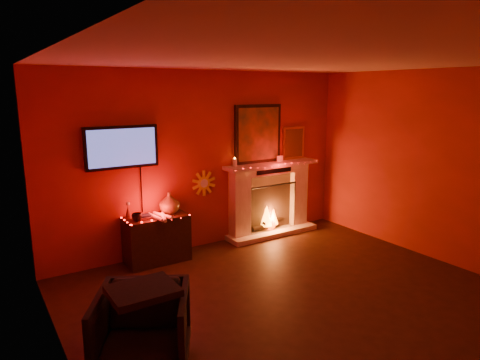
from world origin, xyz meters
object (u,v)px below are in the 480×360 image
object	(u,v)px
tv	(122,147)
sunburst_clock	(204,183)
fireplace	(269,192)
console_table	(158,235)
armchair	(143,330)

from	to	relation	value
tv	sunburst_clock	size ratio (longest dim) A/B	3.10
fireplace	sunburst_clock	bearing A→B (deg)	175.63
tv	console_table	xyz separation A→B (m)	(0.38, -0.19, -1.26)
fireplace	sunburst_clock	xyz separation A→B (m)	(-1.19, 0.09, 0.28)
armchair	console_table	bearing A→B (deg)	94.16
armchair	fireplace	bearing A→B (deg)	66.25
console_table	armchair	bearing A→B (deg)	-115.04
console_table	armchair	xyz separation A→B (m)	(-1.03, -2.21, -0.03)
fireplace	sunburst_clock	size ratio (longest dim) A/B	5.45
tv	armchair	size ratio (longest dim) A/B	1.55
sunburst_clock	fireplace	bearing A→B (deg)	-4.37
fireplace	tv	bearing A→B (deg)	178.50
tv	sunburst_clock	world-z (taller)	tv
fireplace	tv	xyz separation A→B (m)	(-2.44, 0.06, 0.92)
fireplace	sunburst_clock	world-z (taller)	fireplace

